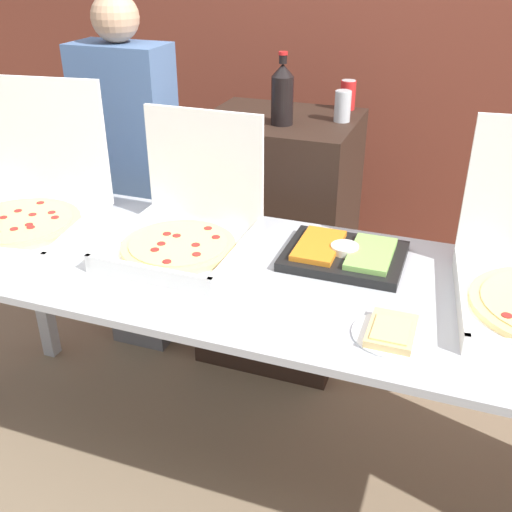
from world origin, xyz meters
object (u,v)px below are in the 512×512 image
paper_plate_front_left (391,332)px  veggie_tray (344,254)px  pizza_box_far_left (25,202)px  soda_bottle (282,94)px  person_guest_plaid (132,180)px  pizza_box_near_left (185,226)px  soda_can_colored (348,95)px  soda_can_silver (343,106)px

paper_plate_front_left → veggie_tray: bearing=119.3°
pizza_box_far_left → veggie_tray: bearing=-2.2°
soda_bottle → person_guest_plaid: size_ratio=0.17×
pizza_box_near_left → pizza_box_far_left: 0.62m
soda_bottle → soda_can_colored: 0.38m
person_guest_plaid → soda_bottle: bearing=-173.8°
pizza_box_far_left → veggie_tray: 1.15m
pizza_box_far_left → soda_can_colored: 1.39m
soda_can_colored → person_guest_plaid: person_guest_plaid is taller
veggie_tray → soda_bottle: soda_bottle is taller
paper_plate_front_left → person_guest_plaid: 1.54m
soda_can_colored → veggie_tray: bearing=-77.1°
veggie_tray → soda_can_colored: (-0.20, 0.88, 0.30)m
soda_can_colored → pizza_box_far_left: bearing=-133.5°
pizza_box_near_left → person_guest_plaid: person_guest_plaid is taller
veggie_tray → soda_can_colored: bearing=102.9°
pizza_box_near_left → soda_can_silver: (0.34, 0.77, 0.25)m
soda_can_colored → person_guest_plaid: bearing=-155.5°
veggie_tray → person_guest_plaid: person_guest_plaid is taller
pizza_box_near_left → soda_bottle: size_ratio=1.60×
soda_bottle → veggie_tray: bearing=-54.6°
pizza_box_far_left → soda_can_colored: bearing=38.5°
paper_plate_front_left → person_guest_plaid: size_ratio=0.13×
paper_plate_front_left → soda_can_silver: (-0.39, 1.05, 0.31)m
veggie_tray → pizza_box_far_left: bearing=-174.2°
pizza_box_near_left → veggie_tray: pizza_box_near_left is taller
person_guest_plaid → veggie_tray: bearing=155.8°
pizza_box_far_left → soda_can_colored: pizza_box_far_left is taller
veggie_tray → soda_bottle: 0.77m
soda_bottle → soda_can_colored: (0.19, 0.32, -0.06)m
soda_can_silver → paper_plate_front_left: bearing=-69.7°
pizza_box_near_left → pizza_box_far_left: bearing=-177.1°
paper_plate_front_left → soda_can_silver: bearing=110.3°
pizza_box_far_left → paper_plate_front_left: 1.38m
pizza_box_near_left → veggie_tray: 0.53m
soda_bottle → person_guest_plaid: bearing=-173.8°
pizza_box_near_left → paper_plate_front_left: 0.79m
paper_plate_front_left → pizza_box_far_left: bearing=169.4°
soda_bottle → soda_can_silver: (0.22, 0.12, -0.06)m
pizza_box_near_left → soda_bottle: (0.13, 0.64, 0.31)m
pizza_box_near_left → soda_can_colored: bearing=71.9°
pizza_box_far_left → pizza_box_near_left: bearing=-5.4°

